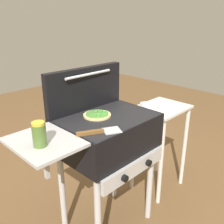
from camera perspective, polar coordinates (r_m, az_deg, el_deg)
The scene contains 9 objects.
ground_plane at distance 2.21m, azimuth -0.99°, elevation -23.22°, with size 8.00×8.00×0.00m, color brown.
grill at distance 1.76m, azimuth -1.37°, elevation -5.57°, with size 0.96×0.53×0.90m.
grill_lid_open at distance 1.81m, azimuth -5.99°, elevation 5.19°, with size 0.63×0.09×0.30m.
pizza_veggie at distance 1.72m, azimuth -3.30°, elevation -0.59°, with size 0.19×0.19×0.04m.
sauce_jar at distance 1.37m, azimuth -15.87°, elevation -4.79°, with size 0.07×0.07×0.13m.
spatula at distance 1.48m, azimuth -2.85°, elevation -4.38°, with size 0.26×0.17×0.02m.
prep_table at distance 2.31m, azimuth 10.66°, elevation -4.30°, with size 0.44×0.36×0.80m.
topping_bowl_near at distance 2.16m, azimuth 7.50°, elevation 1.35°, with size 0.10×0.10×0.04m.
topping_bowl_far at distance 2.16m, azimuth 11.71°, elevation 1.06°, with size 0.11×0.11×0.04m.
Camera 1 is at (-1.11, -1.13, 1.54)m, focal length 41.14 mm.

